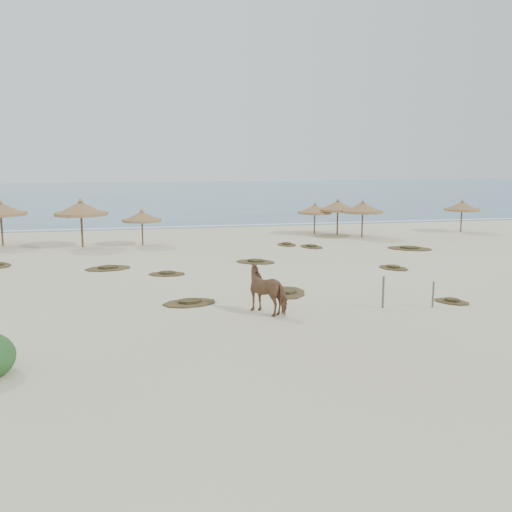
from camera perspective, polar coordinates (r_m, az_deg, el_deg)
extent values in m
plane|color=beige|center=(23.68, -1.59, -4.30)|extent=(160.00, 160.00, 0.00)
cube|color=#2B5983|center=(97.83, -10.04, 6.17)|extent=(200.00, 100.00, 0.01)
cube|color=white|center=(49.09, -7.39, 2.90)|extent=(70.00, 0.60, 0.01)
cylinder|color=brown|center=(41.55, -24.08, 2.53)|extent=(0.13, 0.13, 2.32)
cylinder|color=olive|center=(41.46, -24.17, 3.85)|extent=(3.33, 3.33, 0.20)
cone|color=olive|center=(41.43, -24.21, 4.36)|extent=(3.22, 3.22, 0.83)
cone|color=olive|center=(41.39, -24.25, 5.04)|extent=(0.40, 0.40, 0.24)
cylinder|color=brown|center=(39.01, -17.02, 2.60)|extent=(0.14, 0.14, 2.40)
cylinder|color=olive|center=(38.91, -17.09, 4.05)|extent=(4.23, 4.23, 0.21)
cone|color=olive|center=(38.87, -17.12, 4.61)|extent=(4.09, 4.09, 0.86)
cone|color=olive|center=(38.83, -17.16, 5.37)|extent=(0.41, 0.41, 0.25)
cylinder|color=brown|center=(38.88, -11.30, 2.40)|extent=(0.11, 0.11, 1.85)
cylinder|color=olive|center=(38.79, -11.33, 3.52)|extent=(2.94, 2.94, 0.16)
cone|color=olive|center=(38.77, -11.35, 3.94)|extent=(2.84, 2.84, 0.66)
cone|color=olive|center=(38.73, -11.37, 4.53)|extent=(0.32, 0.32, 0.19)
cylinder|color=brown|center=(44.02, 5.88, 3.36)|extent=(0.10, 0.10, 1.84)
cylinder|color=olive|center=(43.94, 5.90, 4.34)|extent=(2.72, 2.72, 0.16)
cone|color=olive|center=(43.92, 5.90, 4.72)|extent=(2.63, 2.63, 0.66)
cone|color=olive|center=(43.89, 5.91, 5.23)|extent=(0.31, 0.31, 0.19)
cylinder|color=brown|center=(44.11, 8.15, 3.48)|extent=(0.12, 0.12, 2.07)
cylinder|color=olive|center=(44.02, 8.17, 4.59)|extent=(3.63, 3.63, 0.18)
cone|color=olive|center=(44.00, 8.18, 5.01)|extent=(3.51, 3.51, 0.74)
cone|color=olive|center=(43.96, 8.20, 5.59)|extent=(0.36, 0.36, 0.22)
cylinder|color=brown|center=(42.78, 10.58, 3.23)|extent=(0.12, 0.12, 2.09)
cylinder|color=olive|center=(42.69, 10.61, 4.38)|extent=(3.48, 3.48, 0.18)
cone|color=olive|center=(42.67, 10.63, 4.82)|extent=(3.36, 3.36, 0.75)
cone|color=olive|center=(42.63, 10.65, 5.42)|extent=(0.36, 0.36, 0.22)
cylinder|color=brown|center=(48.09, 19.84, 3.43)|extent=(0.11, 0.11, 1.94)
cylinder|color=olive|center=(48.01, 19.90, 4.38)|extent=(3.25, 3.25, 0.17)
cone|color=olive|center=(47.99, 19.92, 4.74)|extent=(3.14, 3.14, 0.69)
cone|color=olive|center=(47.96, 19.94, 5.23)|extent=(0.33, 0.33, 0.20)
imported|color=brown|center=(21.44, 1.29, -3.36)|extent=(1.99, 2.25, 1.76)
cylinder|color=brown|center=(23.24, 17.29, -3.70)|extent=(0.08, 0.08, 1.03)
cylinder|color=brown|center=(22.66, 12.60, -3.55)|extent=(0.12, 0.12, 1.25)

